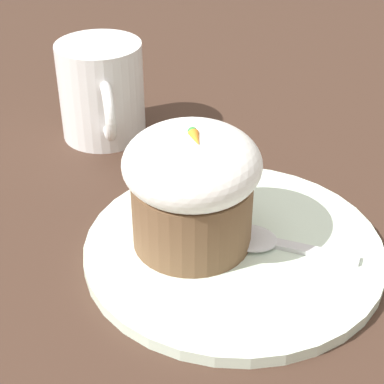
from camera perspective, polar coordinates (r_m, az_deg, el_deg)
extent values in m
plane|color=#3D281E|center=(0.54, 3.68, -5.47)|extent=(4.00, 4.00, 0.00)
cylinder|color=silver|center=(0.53, 3.70, -5.04)|extent=(0.25, 0.25, 0.01)
cylinder|color=brown|center=(0.52, 0.00, -1.75)|extent=(0.10, 0.10, 0.06)
ellipsoid|color=white|center=(0.49, 0.00, 2.54)|extent=(0.11, 0.11, 0.06)
cone|color=orange|center=(0.47, 0.31, 4.83)|extent=(0.02, 0.01, 0.01)
sphere|color=green|center=(0.48, 0.04, 5.34)|extent=(0.01, 0.01, 0.01)
cube|color=silver|center=(0.53, 10.61, -5.19)|extent=(0.05, 0.07, 0.00)
ellipsoid|color=silver|center=(0.53, 5.10, -3.95)|extent=(0.06, 0.06, 0.01)
cylinder|color=white|center=(0.69, -8.04, 8.92)|extent=(0.09, 0.09, 0.10)
torus|color=white|center=(0.65, -7.51, 7.13)|extent=(0.06, 0.01, 0.06)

